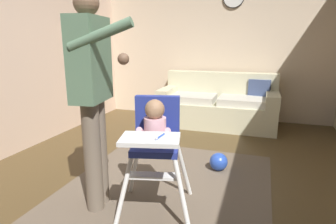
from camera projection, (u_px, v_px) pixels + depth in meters
ground at (158, 196)px, 2.69m from camera, size 5.64×7.44×0.10m
wall_far at (215, 46)px, 5.10m from camera, size 4.84×0.06×2.57m
area_rug at (155, 205)px, 2.45m from camera, size 1.90×2.82×0.01m
couch at (218, 105)px, 4.79m from camera, size 1.89×0.86×0.86m
high_chair at (156, 135)px, 2.23m from camera, size 0.73×0.82×0.95m
adult_standing at (93, 91)px, 2.23m from camera, size 0.56×0.50×1.73m
toy_ball at (219, 162)px, 3.11m from camera, size 0.19×0.19×0.19m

